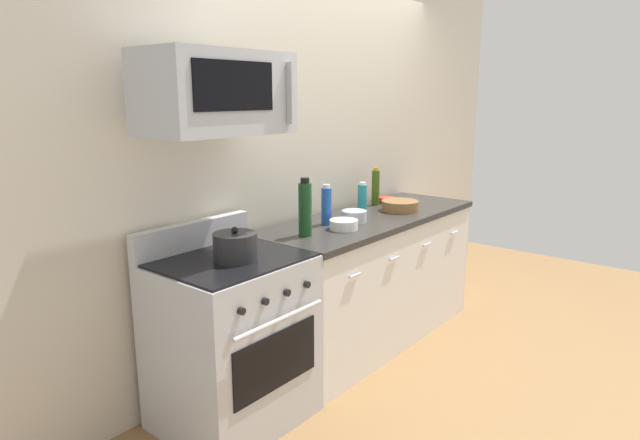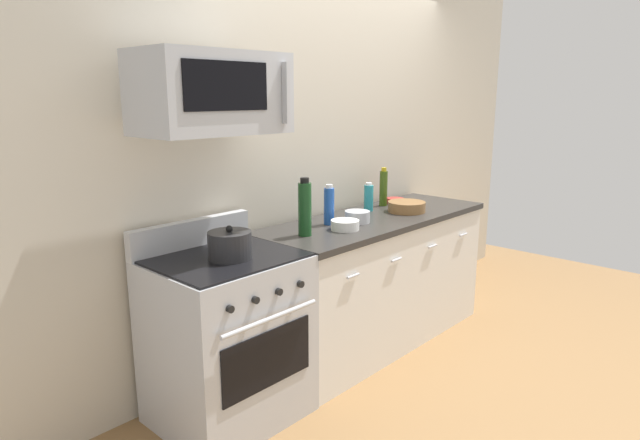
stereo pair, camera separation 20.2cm
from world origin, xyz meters
name	(u,v)px [view 2 (the right image)]	position (x,y,z in m)	size (l,w,h in m)	color
ground_plane	(374,339)	(0.00, 0.00, 0.00)	(5.97, 5.97, 0.00)	olive
back_wall	(333,150)	(0.00, 0.41, 1.35)	(4.97, 0.10, 2.70)	beige
counter_unit	(376,279)	(0.00, 0.00, 0.46)	(1.88, 0.66, 0.92)	silver
range_oven	(227,337)	(-1.32, 0.00, 0.47)	(0.76, 0.69, 1.07)	#B7BABF
microwave	(212,93)	(-1.32, 0.05, 1.75)	(0.74, 0.44, 0.40)	#B7BABF
bottle_dish_soap	(369,198)	(0.10, 0.16, 1.02)	(0.07, 0.07, 0.21)	teal
bottle_olive_oil	(383,188)	(0.33, 0.19, 1.06)	(0.06, 0.06, 0.29)	#385114
bottle_soda_blue	(329,206)	(-0.40, 0.08, 1.04)	(0.07, 0.07, 0.26)	#1E4CA5
bottle_wine_green	(305,208)	(-0.72, 0.00, 1.09)	(0.08, 0.08, 0.35)	#19471E
bowl_white_ceramic	(345,225)	(-0.44, -0.09, 0.95)	(0.18, 0.18, 0.06)	white
bowl_wooden_salad	(407,206)	(0.27, -0.06, 0.96)	(0.27, 0.27, 0.07)	brown
bowl_steel_prep	(357,217)	(-0.24, -0.02, 0.96)	(0.17, 0.17, 0.08)	#B2B5BA
bowl_red_small	(395,201)	(0.46, 0.17, 0.94)	(0.13, 0.13, 0.04)	#B72D28
stockpot	(230,245)	(-1.32, -0.05, 0.99)	(0.23, 0.23, 0.17)	#262628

